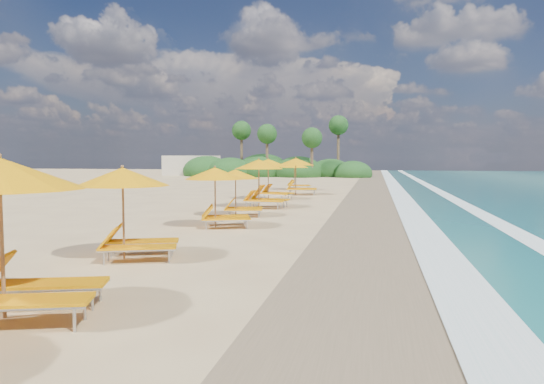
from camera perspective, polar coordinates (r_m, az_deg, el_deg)
ground at (r=18.79m, az=0.00°, el=-3.65°), size 160.00×160.00×0.00m
wet_sand at (r=18.39m, az=12.31°, el=-3.90°), size 4.00×160.00×0.01m
surf_foam at (r=18.60m, az=20.68°, el=-3.91°), size 4.00×160.00×0.01m
station_2 at (r=8.58m, az=-27.84°, el=-3.54°), size 3.29×3.22×2.59m
station_3 at (r=12.55m, az=-16.18°, el=-1.63°), size 2.99×2.94×2.34m
station_4 at (r=17.68m, az=-6.10°, el=-0.09°), size 2.85×2.80×2.23m
station_5 at (r=20.96m, az=-3.84°, el=0.32°), size 2.50×2.39×2.07m
station_6 at (r=24.43m, az=-1.12°, el=1.43°), size 2.89×2.72×2.50m
station_7 at (r=29.19m, az=-0.10°, el=1.86°), size 3.11×3.00×2.51m
station_8 at (r=33.19m, az=3.13°, el=2.16°), size 2.93×2.76×2.56m
station_9 at (r=38.03m, az=2.88°, el=2.13°), size 2.78×2.69×2.23m
treeline at (r=65.23m, az=-0.23°, el=2.70°), size 25.80×8.80×9.74m
beach_building at (r=71.10m, az=-9.36°, el=3.08°), size 7.00×5.00×2.80m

